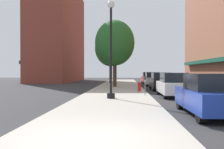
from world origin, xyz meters
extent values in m
plane|color=#2D2D30|center=(4.00, 18.00, 0.00)|extent=(90.00, 90.00, 0.00)
cube|color=#A8A399|center=(0.00, 19.00, 0.06)|extent=(4.80, 50.00, 0.12)
cube|color=brown|center=(-11.00, 37.00, 8.14)|extent=(6.00, 18.00, 16.28)
cube|color=#144C38|center=(-14.35, 37.00, 3.10)|extent=(0.90, 15.30, 0.50)
cylinder|color=black|center=(-0.18, 8.97, 0.27)|extent=(0.48, 0.48, 0.30)
cylinder|color=black|center=(-0.18, 8.97, 3.02)|extent=(0.14, 0.14, 5.20)
sphere|color=silver|center=(-0.18, 8.97, 5.80)|extent=(0.44, 0.44, 0.44)
cylinder|color=red|center=(1.83, 14.34, 0.43)|extent=(0.26, 0.26, 0.62)
sphere|color=red|center=(1.83, 14.34, 0.79)|extent=(0.24, 0.24, 0.24)
cylinder|color=red|center=(1.97, 14.34, 0.52)|extent=(0.12, 0.10, 0.10)
cylinder|color=slate|center=(2.05, 11.15, 0.65)|extent=(0.06, 0.06, 1.05)
cube|color=#33383D|center=(2.05, 11.15, 1.30)|extent=(0.14, 0.09, 0.26)
cylinder|color=#422D1E|center=(-0.45, 20.57, 1.68)|extent=(0.40, 0.40, 3.11)
ellipsoid|color=#235B23|center=(-0.45, 20.57, 4.81)|extent=(4.23, 4.23, 4.86)
cylinder|color=#4C3823|center=(-1.39, 29.04, 1.75)|extent=(0.40, 0.40, 3.25)
ellipsoid|color=#387F33|center=(-1.39, 29.04, 5.04)|extent=(4.44, 4.44, 5.11)
cylinder|color=black|center=(3.22, 5.60, 0.32)|extent=(0.22, 0.64, 0.64)
cylinder|color=black|center=(4.78, 5.60, 0.32)|extent=(0.22, 0.64, 0.64)
cylinder|color=black|center=(3.22, 2.40, 0.32)|extent=(0.22, 0.64, 0.64)
cube|color=#1E389E|center=(4.00, 4.00, 0.64)|extent=(1.80, 4.30, 0.76)
cube|color=black|center=(4.00, 3.85, 1.34)|extent=(1.56, 2.20, 0.64)
cylinder|color=black|center=(3.22, 12.98, 0.32)|extent=(0.22, 0.64, 0.64)
cylinder|color=black|center=(4.78, 12.98, 0.32)|extent=(0.22, 0.64, 0.64)
cylinder|color=black|center=(3.22, 9.78, 0.32)|extent=(0.22, 0.64, 0.64)
cylinder|color=black|center=(4.78, 9.78, 0.32)|extent=(0.22, 0.64, 0.64)
cube|color=silver|center=(4.00, 11.38, 0.64)|extent=(1.80, 4.30, 0.76)
cube|color=black|center=(4.00, 11.23, 1.34)|extent=(1.56, 2.20, 0.64)
cylinder|color=black|center=(3.22, 19.06, 0.32)|extent=(0.22, 0.64, 0.64)
cylinder|color=black|center=(4.78, 19.06, 0.32)|extent=(0.22, 0.64, 0.64)
cylinder|color=black|center=(3.22, 15.86, 0.32)|extent=(0.22, 0.64, 0.64)
cylinder|color=black|center=(4.78, 15.86, 0.32)|extent=(0.22, 0.64, 0.64)
cube|color=black|center=(4.00, 17.46, 0.64)|extent=(1.80, 4.30, 0.76)
cube|color=black|center=(4.00, 17.31, 1.34)|extent=(1.56, 2.20, 0.64)
cylinder|color=black|center=(3.22, 26.36, 0.32)|extent=(0.22, 0.64, 0.64)
cylinder|color=black|center=(4.78, 26.36, 0.32)|extent=(0.22, 0.64, 0.64)
cylinder|color=black|center=(3.22, 23.16, 0.32)|extent=(0.22, 0.64, 0.64)
cylinder|color=black|center=(4.78, 23.16, 0.32)|extent=(0.22, 0.64, 0.64)
cube|color=#B2B2BA|center=(4.00, 24.76, 0.64)|extent=(1.80, 4.30, 0.76)
cube|color=black|center=(4.00, 24.61, 1.34)|extent=(1.56, 2.20, 0.64)
cylinder|color=black|center=(3.22, 31.96, 0.32)|extent=(0.22, 0.64, 0.64)
cylinder|color=black|center=(4.78, 31.96, 0.32)|extent=(0.22, 0.64, 0.64)
cylinder|color=black|center=(3.22, 28.76, 0.32)|extent=(0.22, 0.64, 0.64)
cylinder|color=black|center=(4.78, 28.76, 0.32)|extent=(0.22, 0.64, 0.64)
cube|color=red|center=(4.00, 30.36, 0.64)|extent=(1.80, 4.30, 0.76)
cube|color=black|center=(4.00, 30.21, 1.34)|extent=(1.56, 2.20, 0.64)
camera|label=1|loc=(0.70, -6.06, 1.75)|focal=39.93mm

